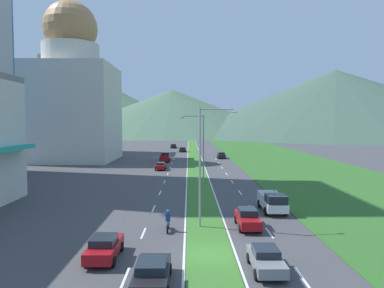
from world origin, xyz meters
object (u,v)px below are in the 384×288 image
object	(u,v)px
pickup_truck_0	(165,157)
motorcycle_rider	(168,222)
car_1	(161,166)
car_2	(221,155)
car_6	(248,218)
pickup_truck_1	(273,202)
car_0	(174,146)
car_3	(183,149)
street_lamp_mid	(201,144)
street_lamp_near	(204,159)
car_7	(266,259)
car_4	(152,272)
car_5	(104,247)

from	to	relation	value
pickup_truck_0	motorcycle_rider	xyz separation A→B (m)	(3.74, -51.96, -0.24)
car_1	car_2	world-z (taller)	car_2
car_6	pickup_truck_1	size ratio (longest dim) A/B	0.82
car_0	car_3	bearing A→B (deg)	-167.85
car_3	car_2	bearing A→B (deg)	-152.93
car_1	pickup_truck_1	distance (m)	34.68
street_lamp_mid	car_0	distance (m)	71.57
street_lamp_near	car_7	world-z (taller)	street_lamp_near
street_lamp_mid	car_3	world-z (taller)	street_lamp_mid
car_2	car_4	bearing A→B (deg)	-8.35
car_3	pickup_truck_1	size ratio (longest dim) A/B	0.76
car_7	pickup_truck_1	size ratio (longest dim) A/B	0.75
car_5	car_4	bearing A→B (deg)	-137.81
car_6	car_7	distance (m)	8.85
car_1	street_lamp_mid	bearing A→B (deg)	-153.87
street_lamp_mid	car_1	distance (m)	16.93
pickup_truck_1	motorcycle_rider	size ratio (longest dim) A/B	2.70
car_6	car_3	bearing A→B (deg)	-174.92
car_5	pickup_truck_1	size ratio (longest dim) A/B	0.80
car_1	car_5	world-z (taller)	car_5
street_lamp_mid	car_4	world-z (taller)	street_lamp_mid
car_1	pickup_truck_1	bearing A→B (deg)	-156.73
street_lamp_near	car_5	bearing A→B (deg)	-134.07
car_4	pickup_truck_1	distance (m)	19.03
street_lamp_mid	car_0	size ratio (longest dim) A/B	2.14
street_lamp_near	motorcycle_rider	size ratio (longest dim) A/B	5.09
car_3	car_7	bearing A→B (deg)	-175.67
pickup_truck_0	motorcycle_rider	distance (m)	52.09
car_6	pickup_truck_1	distance (m)	6.19
street_lamp_near	pickup_truck_1	xyz separation A→B (m)	(7.10, 5.02, -4.85)
car_4	motorcycle_rider	world-z (taller)	motorcycle_rider
car_5	car_1	bearing A→B (deg)	-0.27
car_5	street_lamp_near	bearing A→B (deg)	-44.07
pickup_truck_0	car_3	bearing A→B (deg)	-7.63
car_5	car_7	size ratio (longest dim) A/B	1.07
car_0	car_3	distance (m)	16.36
motorcycle_rider	car_7	bearing A→B (deg)	-141.13
car_2	car_3	xyz separation A→B (m)	(-9.97, 19.52, -0.04)
pickup_truck_0	car_0	bearing A→B (deg)	-0.15
car_1	pickup_truck_1	xyz separation A→B (m)	(13.70, -31.86, 0.25)
car_3	car_4	size ratio (longest dim) A/B	0.91
pickup_truck_1	car_4	bearing A→B (deg)	-33.10
street_lamp_near	car_3	xyz separation A→B (m)	(-3.17, 77.41, -5.09)
car_2	pickup_truck_1	world-z (taller)	pickup_truck_1
car_0	car_6	bearing A→B (deg)	-173.69
car_3	car_4	world-z (taller)	car_4
car_3	car_7	distance (m)	86.66
street_lamp_near	car_0	xyz separation A→B (m)	(-6.61, 93.41, -5.09)
car_3	car_1	bearing A→B (deg)	175.16
street_lamp_mid	car_0	world-z (taller)	street_lamp_mid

